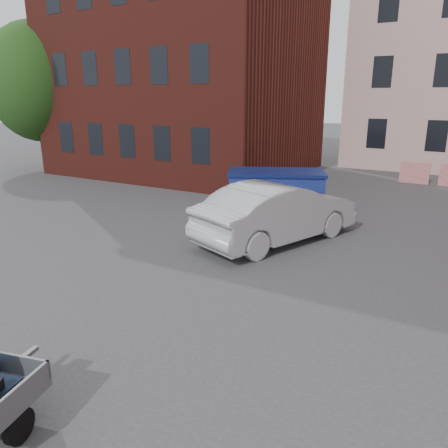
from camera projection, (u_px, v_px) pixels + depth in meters
The scene contains 6 objects.
ground at pixel (194, 286), 9.51m from camera, with size 120.00×120.00×0.00m, color #38383A.
building_brick at pixel (187, 36), 22.66m from camera, with size 12.00×10.00×14.00m, color #591E16.
far_building at pixel (141, 96), 36.26m from camera, with size 6.00×6.00×8.00m, color maroon.
tree at pixel (37, 73), 23.22m from camera, with size 5.28×5.28×8.30m.
dumpster at pixel (276, 190), 15.73m from camera, with size 3.82×3.01×1.42m.
silver_car at pixel (278, 212), 12.26m from camera, with size 1.78×5.10×1.68m, color #B0B3B8.
Camera 1 is at (4.95, -7.24, 3.98)m, focal length 35.00 mm.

